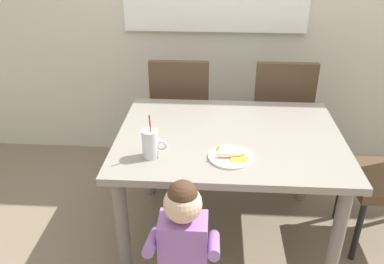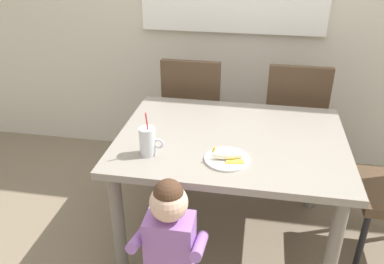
{
  "view_description": "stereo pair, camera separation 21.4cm",
  "coord_description": "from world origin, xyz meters",
  "px_view_note": "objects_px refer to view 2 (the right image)",
  "views": [
    {
      "loc": [
        -0.09,
        -1.99,
        1.79
      ],
      "look_at": [
        -0.21,
        -0.1,
        0.79
      ],
      "focal_mm": 36.99,
      "sensor_mm": 36.0,
      "label": 1
    },
    {
      "loc": [
        0.12,
        -1.97,
        1.79
      ],
      "look_at": [
        -0.21,
        -0.1,
        0.79
      ],
      "focal_mm": 36.99,
      "sensor_mm": 36.0,
      "label": 2
    }
  ],
  "objects_px": {
    "dining_chair_right": "(293,116)",
    "dining_chair_left": "(193,110)",
    "toddler_standing": "(170,238)",
    "peeled_banana": "(229,156)",
    "snack_plate": "(226,159)",
    "milk_cup": "(148,143)",
    "dining_table": "(231,151)"
  },
  "relations": [
    {
      "from": "dining_chair_left",
      "to": "snack_plate",
      "type": "height_order",
      "value": "dining_chair_left"
    },
    {
      "from": "dining_chair_left",
      "to": "dining_chair_right",
      "type": "height_order",
      "value": "same"
    },
    {
      "from": "dining_chair_left",
      "to": "peeled_banana",
      "type": "relative_size",
      "value": 5.47
    },
    {
      "from": "dining_chair_right",
      "to": "toddler_standing",
      "type": "height_order",
      "value": "dining_chair_right"
    },
    {
      "from": "dining_chair_right",
      "to": "peeled_banana",
      "type": "relative_size",
      "value": 5.47
    },
    {
      "from": "dining_chair_left",
      "to": "peeled_banana",
      "type": "bearing_deg",
      "value": 109.69
    },
    {
      "from": "dining_table",
      "to": "milk_cup",
      "type": "distance_m",
      "value": 0.52
    },
    {
      "from": "dining_table",
      "to": "dining_chair_right",
      "type": "xyz_separation_m",
      "value": [
        0.4,
        0.74,
        -0.09
      ]
    },
    {
      "from": "dining_chair_right",
      "to": "snack_plate",
      "type": "relative_size",
      "value": 4.17
    },
    {
      "from": "milk_cup",
      "to": "peeled_banana",
      "type": "xyz_separation_m",
      "value": [
        0.42,
        0.0,
        -0.04
      ]
    },
    {
      "from": "dining_table",
      "to": "milk_cup",
      "type": "relative_size",
      "value": 5.09
    },
    {
      "from": "dining_chair_right",
      "to": "peeled_banana",
      "type": "xyz_separation_m",
      "value": [
        -0.39,
        -1.0,
        0.22
      ]
    },
    {
      "from": "dining_table",
      "to": "toddler_standing",
      "type": "distance_m",
      "value": 0.69
    },
    {
      "from": "milk_cup",
      "to": "snack_plate",
      "type": "xyz_separation_m",
      "value": [
        0.4,
        0.01,
        -0.06
      ]
    },
    {
      "from": "dining_table",
      "to": "snack_plate",
      "type": "distance_m",
      "value": 0.28
    },
    {
      "from": "dining_table",
      "to": "dining_chair_right",
      "type": "bearing_deg",
      "value": 61.54
    },
    {
      "from": "dining_table",
      "to": "peeled_banana",
      "type": "xyz_separation_m",
      "value": [
        0.01,
        -0.26,
        0.13
      ]
    },
    {
      "from": "dining_table",
      "to": "milk_cup",
      "type": "xyz_separation_m",
      "value": [
        -0.41,
        -0.27,
        0.16
      ]
    },
    {
      "from": "dining_chair_left",
      "to": "dining_chair_right",
      "type": "bearing_deg",
      "value": -179.22
    },
    {
      "from": "peeled_banana",
      "to": "toddler_standing",
      "type": "bearing_deg",
      "value": -120.27
    },
    {
      "from": "dining_chair_right",
      "to": "milk_cup",
      "type": "bearing_deg",
      "value": 51.14
    },
    {
      "from": "dining_chair_right",
      "to": "toddler_standing",
      "type": "bearing_deg",
      "value": 66.04
    },
    {
      "from": "dining_chair_left",
      "to": "milk_cup",
      "type": "height_order",
      "value": "milk_cup"
    },
    {
      "from": "toddler_standing",
      "to": "peeled_banana",
      "type": "xyz_separation_m",
      "value": [
        0.22,
        0.38,
        0.23
      ]
    },
    {
      "from": "dining_table",
      "to": "toddler_standing",
      "type": "relative_size",
      "value": 1.52
    },
    {
      "from": "toddler_standing",
      "to": "dining_chair_left",
      "type": "bearing_deg",
      "value": 95.48
    },
    {
      "from": "dining_chair_right",
      "to": "peeled_banana",
      "type": "bearing_deg",
      "value": 68.62
    },
    {
      "from": "dining_chair_right",
      "to": "milk_cup",
      "type": "distance_m",
      "value": 1.31
    },
    {
      "from": "dining_chair_left",
      "to": "dining_chair_right",
      "type": "distance_m",
      "value": 0.74
    },
    {
      "from": "dining_chair_right",
      "to": "dining_chair_left",
      "type": "bearing_deg",
      "value": 0.78
    },
    {
      "from": "toddler_standing",
      "to": "snack_plate",
      "type": "height_order",
      "value": "toddler_standing"
    },
    {
      "from": "dining_table",
      "to": "peeled_banana",
      "type": "bearing_deg",
      "value": -88.21
    }
  ]
}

